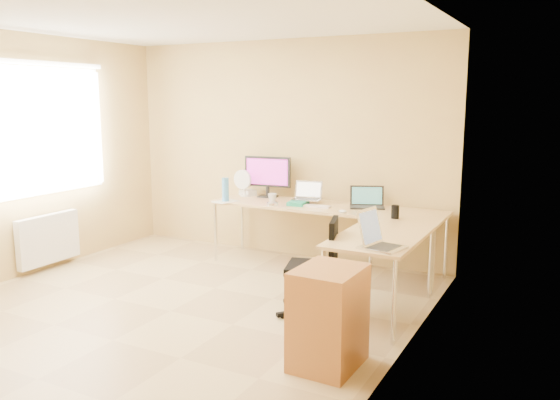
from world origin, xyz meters
The scene contains 25 objects.
floor centered at (0.00, 0.00, 0.00)m, with size 4.50×4.50×0.00m, color tan.
ceiling centered at (0.00, 0.00, 2.60)m, with size 4.50×4.50×0.00m, color white.
wall_back centered at (0.00, 2.25, 1.30)m, with size 4.50×4.50×0.00m, color tan.
wall_left centered at (-2.10, 0.00, 1.30)m, with size 4.50×4.50×0.00m, color tan.
wall_right centered at (2.10, 0.00, 1.30)m, with size 4.50×4.50×0.00m, color tan.
desk_main centered at (0.72, 1.85, 0.36)m, with size 2.65×0.70×0.73m, color tan.
desk_return centered at (1.70, 0.85, 0.36)m, with size 0.70×1.30×0.73m, color tan.
monitor centered at (-0.12, 2.05, 0.98)m, with size 0.58×0.19×0.50m, color black.
book_stack centered at (0.43, 1.77, 0.75)m, with size 0.19×0.26×0.04m, color #157E5F.
laptop_center centered at (0.48, 1.88, 0.88)m, with size 0.32×0.24×0.21m, color #A09FA7.
laptop_black centered at (1.17, 1.96, 0.85)m, with size 0.37×0.27×0.23m, color black.
keyboard centered at (0.64, 1.74, 0.74)m, with size 0.38×0.10×0.02m, color silver.
mouse centered at (1.04, 1.57, 0.75)m, with size 0.09×0.06×0.03m, color white.
mug centered at (0.08, 1.81, 0.78)m, with size 0.10×0.10×0.10m, color silver.
cd_stack centered at (0.19, 1.60, 0.75)m, with size 0.13×0.13×0.03m, color white.
water_bottle centered at (-0.40, 1.55, 0.87)m, with size 0.08×0.08×0.28m, color #448FD0.
papers centered at (-0.40, 1.55, 0.73)m, with size 0.20×0.28×0.01m, color silver.
white_box centered at (-0.40, 2.05, 0.76)m, with size 0.19×0.14×0.07m, color white.
desk_fan centered at (-0.40, 1.97, 0.88)m, with size 0.23×0.23×0.30m, color white.
black_cup centered at (1.61, 1.55, 0.80)m, with size 0.08×0.08×0.13m, color black.
laptop_return centered at (1.85, 0.38, 0.85)m, with size 0.29×0.37×0.25m, color silver.
office_chair centered at (1.15, 0.55, 0.50)m, with size 0.53×0.53×0.88m, color black.
cabinet centered at (1.68, -0.31, 0.36)m, with size 0.43×0.53×0.74m, color brown.
radiator centered at (-2.03, 0.40, 0.35)m, with size 0.09×0.80×0.55m, color white.
window centered at (-2.05, 0.40, 1.55)m, with size 0.10×1.80×1.40m, color white.
Camera 1 is at (3.17, -3.87, 1.90)m, focal length 36.40 mm.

